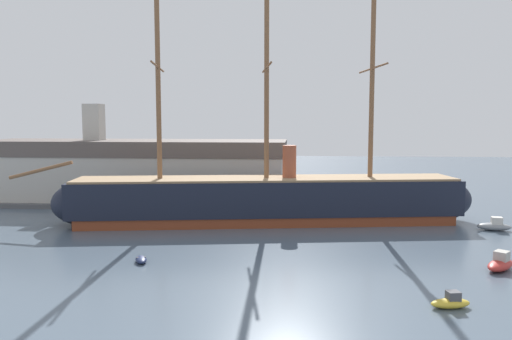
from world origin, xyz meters
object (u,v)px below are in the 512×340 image
at_px(dinghy_alongside_bow, 141,260).
at_px(dinghy_distant_centre, 300,210).
at_px(motorboat_alongside_stern, 500,263).
at_px(tall_ship, 266,199).
at_px(dockside_warehouse_left, 136,171).
at_px(motorboat_far_right, 494,226).
at_px(dinghy_far_left, 105,220).
at_px(motorboat_mid_right, 451,302).

height_order(dinghy_alongside_bow, dinghy_distant_centre, dinghy_alongside_bow).
bearing_deg(motorboat_alongside_stern, dinghy_distant_centre, 123.39).
distance_m(tall_ship, dinghy_alongside_bow, 25.89).
height_order(dinghy_alongside_bow, motorboat_alongside_stern, motorboat_alongside_stern).
relative_size(dinghy_alongside_bow, dockside_warehouse_left, 0.05).
bearing_deg(motorboat_far_right, motorboat_alongside_stern, -109.02).
bearing_deg(dockside_warehouse_left, dinghy_far_left, -86.92).
bearing_deg(motorboat_far_right, dinghy_alongside_bow, -156.19).
relative_size(motorboat_mid_right, dinghy_alongside_bow, 1.21).
xyz_separation_m(motorboat_alongside_stern, dinghy_far_left, (-50.64, 21.08, -0.46)).
bearing_deg(dockside_warehouse_left, tall_ship, -33.48).
relative_size(tall_ship, dockside_warehouse_left, 1.14).
relative_size(tall_ship, dinghy_distant_centre, 26.34).
bearing_deg(dinghy_far_left, dinghy_alongside_bow, -59.87).
height_order(tall_ship, dinghy_distant_centre, tall_ship).
relative_size(tall_ship, dinghy_far_left, 36.44).
distance_m(tall_ship, dinghy_distant_centre, 11.09).
height_order(motorboat_mid_right, motorboat_alongside_stern, motorboat_alongside_stern).
relative_size(motorboat_alongside_stern, dinghy_far_left, 2.53).
height_order(motorboat_mid_right, dinghy_distant_centre, motorboat_mid_right).
bearing_deg(motorboat_mid_right, dinghy_distant_centre, 106.09).
height_order(dinghy_distant_centre, dockside_warehouse_left, dockside_warehouse_left).
bearing_deg(motorboat_far_right, dinghy_distant_centre, 156.44).
bearing_deg(dockside_warehouse_left, motorboat_alongside_stern, -37.20).
xyz_separation_m(motorboat_alongside_stern, motorboat_far_right, (6.69, 19.41, -0.01)).
bearing_deg(dinghy_distant_centre, motorboat_far_right, -23.56).
relative_size(motorboat_far_right, dockside_warehouse_left, 0.08).
xyz_separation_m(tall_ship, dinghy_far_left, (-24.83, -1.03, -3.42)).
height_order(motorboat_mid_right, dinghy_alongside_bow, motorboat_mid_right).
bearing_deg(motorboat_mid_right, motorboat_far_right, 63.93).
xyz_separation_m(tall_ship, dinghy_distant_centre, (5.16, 9.22, -3.35)).
bearing_deg(motorboat_far_right, dinghy_far_left, 178.33).
relative_size(tall_ship, motorboat_far_right, 14.36).
bearing_deg(dinghy_far_left, dockside_warehouse_left, 93.08).
xyz_separation_m(tall_ship, dockside_warehouse_left, (-25.80, 17.06, 2.23)).
bearing_deg(dinghy_alongside_bow, dinghy_far_left, 120.13).
distance_m(motorboat_alongside_stern, dinghy_far_left, 54.86).
bearing_deg(dinghy_alongside_bow, motorboat_mid_right, -20.14).
bearing_deg(dinghy_far_left, dinghy_distant_centre, 18.88).
xyz_separation_m(tall_ship, motorboat_mid_right, (17.47, -33.44, -3.15)).
relative_size(motorboat_mid_right, motorboat_far_right, 0.74).
bearing_deg(dockside_warehouse_left, dinghy_distant_centre, -14.21).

